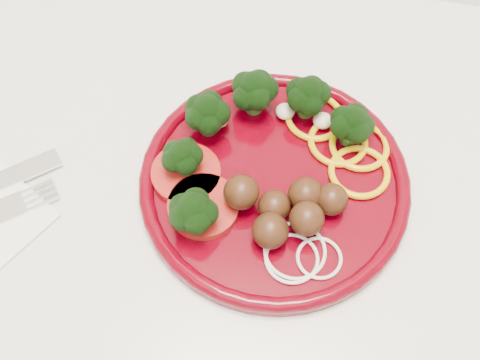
# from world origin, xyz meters

# --- Properties ---
(counter) EXTENTS (2.40, 0.60, 0.90)m
(counter) POSITION_xyz_m (0.00, 1.70, 0.45)
(counter) COLOR beige
(counter) RESTS_ON ground
(plate) EXTENTS (0.25, 0.25, 0.06)m
(plate) POSITION_xyz_m (0.15, 1.73, 0.92)
(plate) COLOR #4A0009
(plate) RESTS_ON counter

